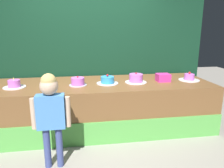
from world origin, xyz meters
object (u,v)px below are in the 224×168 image
cake_far_right (189,78)px  cake_right (136,79)px  pink_box (163,78)px  donut (47,84)px  cake_center_left (78,82)px  cake_center_right (107,80)px  child_figure (51,109)px  cake_left (14,84)px

cake_far_right → cake_right: bearing=-179.3°
pink_box → donut: bearing=179.9°
cake_center_left → cake_center_right: bearing=5.6°
cake_center_left → cake_center_right: (0.48, 0.05, -0.01)m
child_figure → cake_center_right: 1.24m
donut → cake_center_right: 0.95m
child_figure → cake_far_right: 2.42m
pink_box → donut: size_ratio=1.49×
cake_left → cake_far_right: cake_left is taller
child_figure → pink_box: (1.74, 0.97, 0.10)m
cake_center_left → donut: bearing=172.5°
pink_box → cake_right: (-0.48, -0.01, 0.00)m
cake_left → cake_right: 1.90m
child_figure → cake_center_left: child_figure is taller
pink_box → cake_center_left: bearing=-177.6°
donut → cake_left: 0.48m
donut → cake_far_right: (2.38, -0.00, 0.03)m
cake_center_left → cake_center_right: size_ratio=0.78×
cake_center_left → cake_right: bearing=2.9°
donut → cake_center_left: bearing=-7.5°
child_figure → pink_box: child_figure is taller
child_figure → donut: 0.99m
cake_far_right → cake_center_left: bearing=-178.2°
cake_right → cake_far_right: 0.95m
donut → cake_right: size_ratio=0.41×
donut → cake_left: size_ratio=0.44×
donut → cake_far_right: 2.38m
donut → cake_right: bearing=-0.6°
cake_left → cake_center_right: 1.43m
cake_center_left → child_figure: bearing=-109.0°
pink_box → cake_far_right: (0.48, 0.00, -0.02)m
cake_center_left → cake_far_right: bearing=1.8°
cake_center_right → cake_far_right: bearing=0.5°
pink_box → cake_left: 2.38m
cake_center_left → cake_far_right: (1.90, 0.06, -0.01)m
cake_center_left → cake_right: cake_right is taller
cake_center_right → child_figure: bearing=-129.6°
child_figure → pink_box: 1.99m
cake_center_right → cake_right: 0.48m
donut → cake_right: cake_right is taller
cake_far_right → donut: bearing=179.9°
cake_center_right → cake_center_left: bearing=-174.4°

